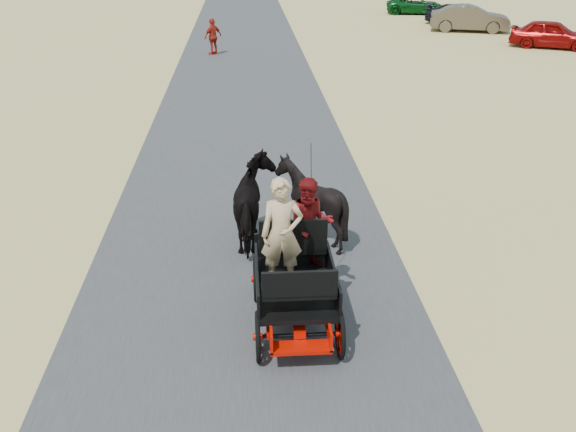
{
  "coord_description": "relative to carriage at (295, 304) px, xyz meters",
  "views": [
    {
      "loc": [
        0.05,
        -9.98,
        6.02
      ],
      "look_at": [
        0.75,
        0.42,
        1.2
      ],
      "focal_mm": 40.0,
      "sensor_mm": 36.0,
      "label": 1
    }
  ],
  "objects": [
    {
      "name": "ground",
      "position": [
        -0.75,
        1.18,
        -0.36
      ],
      "size": [
        140.0,
        140.0,
        0.0
      ],
      "primitive_type": "plane",
      "color": "tan"
    },
    {
      "name": "car_a",
      "position": [
        15.13,
        24.02,
        0.34
      ],
      "size": [
        4.41,
        3.34,
        1.4
      ],
      "primitive_type": "imported",
      "rotation": [
        0.0,
        0.0,
        1.1
      ],
      "color": "maroon",
      "rests_on": "ground"
    },
    {
      "name": "horse_right",
      "position": [
        0.55,
        3.0,
        0.49
      ],
      "size": [
        1.37,
        1.54,
        1.7
      ],
      "primitive_type": "imported",
      "rotation": [
        0.0,
        0.0,
        3.14
      ],
      "color": "black",
      "rests_on": "ground"
    },
    {
      "name": "pedestrian",
      "position": [
        -2.18,
        23.37,
        0.5
      ],
      "size": [
        1.04,
        0.98,
        1.73
      ],
      "primitive_type": "imported",
      "rotation": [
        0.0,
        0.0,
        3.86
      ],
      "color": "#9F1E12",
      "rests_on": "ground"
    },
    {
      "name": "road",
      "position": [
        -0.75,
        1.18,
        -0.35
      ],
      "size": [
        6.0,
        140.0,
        0.01
      ],
      "primitive_type": "cube",
      "color": "#38383A",
      "rests_on": "ground"
    },
    {
      "name": "horse_left",
      "position": [
        -0.55,
        3.0,
        0.49
      ],
      "size": [
        0.91,
        2.01,
        1.7
      ],
      "primitive_type": "imported",
      "rotation": [
        0.0,
        0.0,
        3.14
      ],
      "color": "black",
      "rests_on": "ground"
    },
    {
      "name": "car_b",
      "position": [
        12.68,
        29.56,
        0.39
      ],
      "size": [
        4.84,
        2.83,
        1.51
      ],
      "primitive_type": "imported",
      "rotation": [
        0.0,
        0.0,
        1.28
      ],
      "color": "brown",
      "rests_on": "ground"
    },
    {
      "name": "car_c",
      "position": [
        12.89,
        32.24,
        0.25
      ],
      "size": [
        4.5,
        3.64,
        1.22
      ],
      "primitive_type": "imported",
      "rotation": [
        0.0,
        0.0,
        1.03
      ],
      "color": "black",
      "rests_on": "ground"
    },
    {
      "name": "carriage",
      "position": [
        0.0,
        0.0,
        0.0
      ],
      "size": [
        1.3,
        2.4,
        0.72
      ],
      "primitive_type": null,
      "color": "black",
      "rests_on": "ground"
    },
    {
      "name": "passenger_woman",
      "position": [
        0.3,
        0.6,
        1.15
      ],
      "size": [
        0.77,
        0.6,
        1.58
      ],
      "primitive_type": "imported",
      "color": "#660C0F",
      "rests_on": "carriage"
    },
    {
      "name": "driver_man",
      "position": [
        -0.2,
        0.05,
        1.26
      ],
      "size": [
        0.66,
        0.43,
        1.8
      ],
      "primitive_type": "imported",
      "color": "tan",
      "rests_on": "carriage"
    },
    {
      "name": "car_d",
      "position": [
        11.49,
        37.58,
        0.22
      ],
      "size": [
        4.41,
        2.6,
        1.15
      ],
      "primitive_type": "imported",
      "rotation": [
        0.0,
        0.0,
        1.4
      ],
      "color": "#0C4C19",
      "rests_on": "ground"
    }
  ]
}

